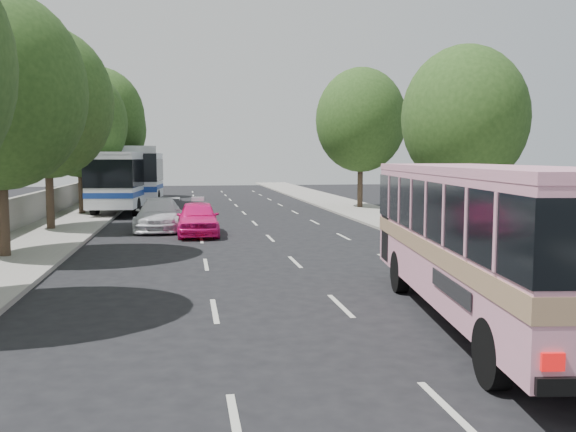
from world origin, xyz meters
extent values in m
plane|color=black|center=(0.00, 0.00, 0.00)|extent=(120.00, 120.00, 0.00)
cube|color=#9E998E|center=(-8.50, 20.00, 0.07)|extent=(4.00, 90.00, 0.15)
cube|color=#9E998E|center=(8.50, 20.00, 0.06)|extent=(4.00, 90.00, 0.12)
cube|color=#9E998E|center=(-10.30, 20.00, 0.90)|extent=(0.30, 90.00, 1.50)
cylinder|color=#38281E|center=(-8.50, 6.00, 1.80)|extent=(0.36, 0.36, 3.61)
sphere|color=#244418|center=(-8.10, 5.70, 6.75)|extent=(3.71, 3.71, 3.71)
cylinder|color=#38281E|center=(-8.70, 14.00, 1.90)|extent=(0.36, 0.36, 3.80)
ellipsoid|color=#244418|center=(-8.70, 14.00, 5.90)|extent=(6.00, 6.00, 6.90)
sphere|color=#244418|center=(-8.30, 13.70, 7.10)|extent=(3.90, 3.90, 3.90)
cylinder|color=#38281E|center=(-8.60, 22.00, 1.75)|extent=(0.36, 0.36, 3.50)
ellipsoid|color=#244418|center=(-8.60, 22.00, 5.43)|extent=(5.52, 5.52, 6.35)
sphere|color=#244418|center=(-8.20, 21.70, 6.53)|extent=(3.59, 3.59, 3.59)
cylinder|color=#38281E|center=(-8.50, 30.00, 2.00)|extent=(0.36, 0.36, 3.99)
ellipsoid|color=#244418|center=(-8.50, 30.00, 6.20)|extent=(6.30, 6.30, 7.24)
sphere|color=#244418|center=(-8.10, 29.70, 7.46)|extent=(4.09, 4.09, 4.09)
cylinder|color=#38281E|center=(-8.70, 38.00, 1.86)|extent=(0.36, 0.36, 3.72)
ellipsoid|color=#244418|center=(-8.70, 38.00, 5.78)|extent=(5.88, 5.88, 6.76)
sphere|color=#244418|center=(-8.30, 37.70, 6.96)|extent=(3.82, 3.82, 3.82)
cylinder|color=#38281E|center=(8.70, 8.00, 1.61)|extent=(0.36, 0.36, 3.23)
ellipsoid|color=#244418|center=(8.70, 8.00, 5.01)|extent=(5.10, 5.10, 5.87)
sphere|color=#244418|center=(9.10, 7.70, 6.04)|extent=(3.32, 3.31, 3.31)
cylinder|color=#38281E|center=(9.00, 24.00, 1.90)|extent=(0.36, 0.36, 3.80)
ellipsoid|color=#244418|center=(9.00, 24.00, 5.90)|extent=(6.00, 6.00, 6.90)
sphere|color=#244418|center=(9.40, 23.70, 7.10)|extent=(3.90, 3.90, 3.90)
cube|color=pink|center=(3.55, -4.00, 1.89)|extent=(3.89, 10.40, 2.72)
cube|color=#9E7A59|center=(3.55, -4.00, 1.57)|extent=(3.94, 10.43, 0.36)
cube|color=black|center=(3.55, -4.00, 2.39)|extent=(3.95, 10.44, 1.12)
cube|color=pink|center=(3.55, -4.00, 3.17)|extent=(3.92, 10.42, 0.16)
cylinder|color=black|center=(2.85, -0.83, 0.53)|extent=(0.45, 1.09, 1.06)
cylinder|color=black|center=(5.07, -1.13, 0.53)|extent=(0.45, 1.09, 1.06)
cylinder|color=black|center=(1.97, -7.27, 0.53)|extent=(0.45, 1.09, 1.06)
imported|color=#F91581|center=(-2.00, 11.59, 0.75)|extent=(1.80, 4.44, 1.51)
imported|color=silver|center=(-3.78, 13.83, 0.72)|extent=(2.23, 5.07, 1.45)
cube|color=silver|center=(-6.11, 24.86, 2.15)|extent=(3.80, 12.64, 3.16)
cube|color=black|center=(-6.11, 24.86, 2.54)|extent=(3.85, 12.67, 1.56)
cube|color=navy|center=(-6.11, 24.86, 1.35)|extent=(3.84, 12.66, 0.31)
cube|color=silver|center=(-6.11, 24.86, 3.66)|extent=(3.82, 12.66, 0.15)
cylinder|color=black|center=(-6.90, 28.89, 0.57)|extent=(0.44, 1.17, 1.14)
cylinder|color=black|center=(-4.57, 28.67, 0.57)|extent=(0.44, 1.17, 1.14)
cylinder|color=black|center=(-7.68, 20.63, 0.57)|extent=(0.44, 1.17, 1.14)
cylinder|color=black|center=(-5.35, 20.41, 0.57)|extent=(0.44, 1.17, 1.14)
cube|color=silver|center=(-6.30, 29.00, 2.38)|extent=(4.07, 13.95, 3.50)
cube|color=black|center=(-6.30, 29.00, 2.81)|extent=(4.12, 13.98, 1.72)
cube|color=navy|center=(-6.30, 29.00, 1.49)|extent=(4.11, 13.97, 0.34)
cube|color=silver|center=(-6.30, 29.00, 4.05)|extent=(4.09, 13.97, 0.16)
cylinder|color=black|center=(-7.97, 33.23, 0.63)|extent=(0.47, 1.29, 1.26)
cylinder|color=black|center=(-5.36, 33.45, 0.63)|extent=(0.47, 1.29, 1.26)
cylinder|color=black|center=(-7.20, 24.10, 0.63)|extent=(0.47, 1.29, 1.26)
cylinder|color=black|center=(-4.59, 24.32, 0.63)|extent=(0.47, 1.29, 1.26)
cube|color=silver|center=(-2.00, 11.59, 1.60)|extent=(0.55, 0.18, 0.18)
camera|label=1|loc=(-2.47, -15.43, 3.42)|focal=38.00mm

